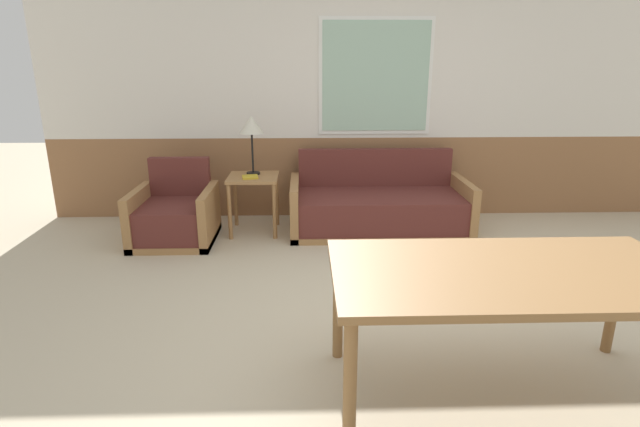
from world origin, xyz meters
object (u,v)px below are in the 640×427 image
at_px(armchair, 175,217).
at_px(side_table, 253,187).
at_px(couch, 378,208).
at_px(dining_table, 510,282).
at_px(table_lamp, 251,127).

relative_size(armchair, side_table, 1.33).
bearing_deg(couch, dining_table, -84.77).
bearing_deg(armchair, couch, -8.58).
distance_m(armchair, table_lamp, 1.16).
height_order(side_table, dining_table, dining_table).
height_order(armchair, table_lamp, table_lamp).
distance_m(side_table, table_lamp, 0.60).
distance_m(side_table, dining_table, 3.10).
relative_size(couch, table_lamp, 3.08).
xyz_separation_m(table_lamp, dining_table, (1.53, -2.77, -0.42)).
height_order(couch, side_table, couch).
height_order(armchair, dining_table, armchair).
bearing_deg(side_table, table_lamp, 93.58).
xyz_separation_m(armchair, side_table, (0.75, 0.23, 0.24)).
bearing_deg(dining_table, table_lamp, 118.93).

